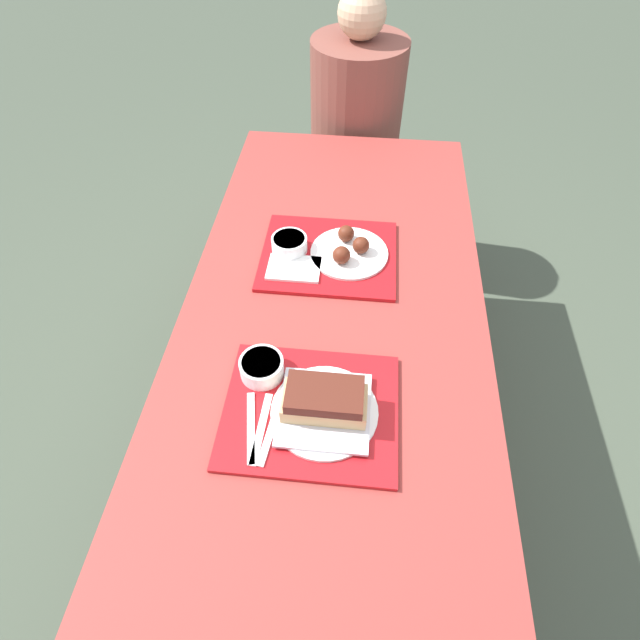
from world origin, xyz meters
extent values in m
plane|color=#424C3D|center=(0.00, 0.00, 0.00)|extent=(12.00, 12.00, 0.00)
cube|color=maroon|center=(0.00, 0.00, 0.72)|extent=(0.79, 1.88, 0.04)
cylinder|color=maroon|center=(-0.33, 0.86, 0.35)|extent=(0.07, 0.07, 0.70)
cylinder|color=maroon|center=(0.33, 0.86, 0.35)|extent=(0.07, 0.07, 0.70)
cube|color=maroon|center=(0.00, 1.16, 0.45)|extent=(0.75, 0.28, 0.04)
cylinder|color=maroon|center=(-0.32, 1.16, 0.22)|extent=(0.06, 0.06, 0.43)
cylinder|color=maroon|center=(0.32, 1.16, 0.22)|extent=(0.06, 0.06, 0.43)
cube|color=#B21419|center=(-0.02, -0.24, 0.75)|extent=(0.38, 0.32, 0.01)
cube|color=#B21419|center=(-0.03, 0.27, 0.75)|extent=(0.38, 0.32, 0.01)
cylinder|color=white|center=(-0.15, -0.16, 0.78)|extent=(0.10, 0.10, 0.05)
cylinder|color=beige|center=(-0.15, -0.16, 0.80)|extent=(0.09, 0.09, 0.01)
cylinder|color=white|center=(0.01, -0.24, 0.76)|extent=(0.23, 0.23, 0.01)
cube|color=silver|center=(0.01, -0.24, 0.77)|extent=(0.20, 0.20, 0.01)
cube|color=#DBB275|center=(0.01, -0.24, 0.79)|extent=(0.18, 0.09, 0.04)
cube|color=#4C1E14|center=(0.01, -0.24, 0.83)|extent=(0.16, 0.09, 0.03)
cube|color=white|center=(-0.12, -0.30, 0.76)|extent=(0.02, 0.17, 0.00)
cube|color=white|center=(-0.10, -0.30, 0.76)|extent=(0.04, 0.17, 0.00)
cube|color=white|center=(-0.14, -0.30, 0.76)|extent=(0.05, 0.17, 0.00)
cube|color=teal|center=(-0.01, -0.17, 0.76)|extent=(0.04, 0.03, 0.01)
cylinder|color=white|center=(-0.14, 0.27, 0.78)|extent=(0.10, 0.10, 0.05)
cylinder|color=beige|center=(-0.14, 0.27, 0.80)|extent=(0.09, 0.09, 0.01)
cylinder|color=white|center=(0.03, 0.27, 0.76)|extent=(0.22, 0.22, 0.01)
sphere|color=#562314|center=(0.06, 0.28, 0.79)|extent=(0.05, 0.05, 0.05)
sphere|color=#562314|center=(0.01, 0.33, 0.79)|extent=(0.05, 0.05, 0.05)
sphere|color=#562314|center=(0.01, 0.23, 0.79)|extent=(0.05, 0.05, 0.05)
cube|color=white|center=(-0.12, 0.20, 0.76)|extent=(0.15, 0.10, 0.01)
cylinder|color=brown|center=(0.00, 1.16, 0.73)|extent=(0.37, 0.37, 0.53)
sphere|color=tan|center=(0.00, 1.16, 1.09)|extent=(0.17, 0.17, 0.17)
camera|label=1|loc=(0.05, -0.79, 1.71)|focal=28.00mm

